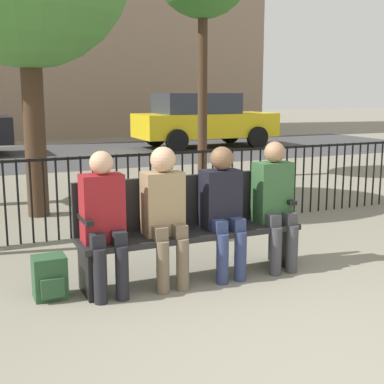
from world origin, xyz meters
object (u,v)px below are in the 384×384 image
at_px(seated_person_0, 104,216).
at_px(park_bench, 188,223).
at_px(backpack, 50,278).
at_px(seated_person_1, 165,209).
at_px(parked_car_0, 203,119).
at_px(seated_person_2, 223,205).
at_px(seated_person_3, 275,199).

bearing_deg(seated_person_0, park_bench, 9.18).
bearing_deg(park_bench, backpack, -178.84).
distance_m(seated_person_1, backpack, 1.10).
distance_m(park_bench, backpack, 1.29).
height_order(park_bench, parked_car_0, parked_car_0).
bearing_deg(seated_person_2, park_bench, 155.01).
bearing_deg(seated_person_0, seated_person_1, 0.07).
bearing_deg(backpack, park_bench, 1.16).
xyz_separation_m(seated_person_0, seated_person_3, (1.65, 0.00, 0.01)).
height_order(seated_person_1, seated_person_2, seated_person_1).
distance_m(park_bench, seated_person_0, 0.84).
distance_m(park_bench, seated_person_2, 0.35).
relative_size(seated_person_3, parked_car_0, 0.29).
xyz_separation_m(seated_person_2, backpack, (-1.53, 0.11, -0.50)).
height_order(seated_person_0, seated_person_1, seated_person_1).
bearing_deg(seated_person_3, seated_person_1, 180.00).
distance_m(backpack, parked_car_0, 12.14).
relative_size(seated_person_0, backpack, 3.39).
relative_size(seated_person_2, parked_car_0, 0.28).
bearing_deg(park_bench, seated_person_0, -170.82).
xyz_separation_m(seated_person_1, backpack, (-0.97, 0.11, -0.51)).
relative_size(park_bench, seated_person_3, 1.68).
height_order(seated_person_2, seated_person_3, seated_person_3).
bearing_deg(seated_person_2, parked_car_0, 65.45).
xyz_separation_m(park_bench, parked_car_0, (5.06, 10.32, 0.34)).
height_order(seated_person_1, parked_car_0, parked_car_0).
xyz_separation_m(seated_person_0, seated_person_2, (1.09, -0.00, 0.00)).
bearing_deg(seated_person_0, seated_person_3, 0.02).
distance_m(seated_person_1, parked_car_0, 11.74).
bearing_deg(seated_person_3, seated_person_2, -179.87).
bearing_deg(park_bench, seated_person_1, -154.85).
bearing_deg(seated_person_3, park_bench, 171.12).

